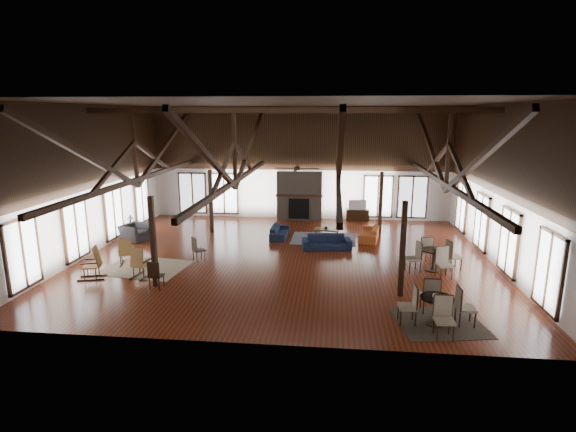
# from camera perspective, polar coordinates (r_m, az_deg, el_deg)

# --- Properties ---
(floor) EXTENTS (16.00, 16.00, 0.00)m
(floor) POSITION_cam_1_polar(r_m,az_deg,el_deg) (18.09, -0.23, -5.25)
(floor) COLOR maroon
(floor) RESTS_ON ground
(ceiling) EXTENTS (16.00, 14.00, 0.02)m
(ceiling) POSITION_cam_1_polar(r_m,az_deg,el_deg) (17.20, -0.25, 14.12)
(ceiling) COLOR black
(ceiling) RESTS_ON wall_back
(wall_back) EXTENTS (16.00, 0.02, 6.00)m
(wall_back) POSITION_cam_1_polar(r_m,az_deg,el_deg) (24.31, 1.54, 6.67)
(wall_back) COLOR white
(wall_back) RESTS_ON floor
(wall_front) EXTENTS (16.00, 0.02, 6.00)m
(wall_front) POSITION_cam_1_polar(r_m,az_deg,el_deg) (10.59, -4.31, -1.52)
(wall_front) COLOR white
(wall_front) RESTS_ON floor
(wall_left) EXTENTS (0.02, 14.00, 6.00)m
(wall_left) POSITION_cam_1_polar(r_m,az_deg,el_deg) (19.90, -23.86, 4.19)
(wall_left) COLOR white
(wall_left) RESTS_ON floor
(wall_right) EXTENTS (0.02, 14.00, 6.00)m
(wall_right) POSITION_cam_1_polar(r_m,az_deg,el_deg) (18.36, 25.49, 3.39)
(wall_right) COLOR white
(wall_right) RESTS_ON floor
(roof_truss) EXTENTS (15.60, 14.07, 3.14)m
(roof_truss) POSITION_cam_1_polar(r_m,az_deg,el_deg) (17.27, -0.24, 7.57)
(roof_truss) COLOR black
(roof_truss) RESTS_ON wall_back
(post_grid) EXTENTS (8.16, 7.16, 3.05)m
(post_grid) POSITION_cam_1_polar(r_m,az_deg,el_deg) (17.68, -0.23, -0.54)
(post_grid) COLOR black
(post_grid) RESTS_ON floor
(fireplace) EXTENTS (2.50, 0.69, 2.60)m
(fireplace) POSITION_cam_1_polar(r_m,az_deg,el_deg) (24.23, 1.46, 2.56)
(fireplace) COLOR #6A5E50
(fireplace) RESTS_ON floor
(ceiling_fan) EXTENTS (1.60, 1.60, 0.75)m
(ceiling_fan) POSITION_cam_1_polar(r_m,az_deg,el_deg) (16.26, 1.14, 6.19)
(ceiling_fan) COLOR black
(ceiling_fan) RESTS_ON roof_truss
(sofa_navy_front) EXTENTS (2.16, 1.11, 0.60)m
(sofa_navy_front) POSITION_cam_1_polar(r_m,az_deg,el_deg) (19.17, 4.93, -3.30)
(sofa_navy_front) COLOR #131C36
(sofa_navy_front) RESTS_ON floor
(sofa_navy_left) EXTENTS (1.85, 0.74, 0.54)m
(sofa_navy_left) POSITION_cam_1_polar(r_m,az_deg,el_deg) (20.90, -1.09, -1.98)
(sofa_navy_left) COLOR #141F37
(sofa_navy_left) RESTS_ON floor
(sofa_orange) EXTENTS (2.11, 1.13, 0.59)m
(sofa_orange) POSITION_cam_1_polar(r_m,az_deg,el_deg) (20.88, 10.31, -2.14)
(sofa_orange) COLOR #B15122
(sofa_orange) RESTS_ON floor
(coffee_table) EXTENTS (1.22, 0.73, 0.44)m
(coffee_table) POSITION_cam_1_polar(r_m,az_deg,el_deg) (20.77, 4.95, -1.79)
(coffee_table) COLOR brown
(coffee_table) RESTS_ON floor
(vase) EXTENTS (0.19, 0.19, 0.17)m
(vase) POSITION_cam_1_polar(r_m,az_deg,el_deg) (20.66, 4.85, -1.46)
(vase) COLOR #B2B2B2
(vase) RESTS_ON coffee_table
(armchair) EXTENTS (1.39, 1.29, 0.74)m
(armchair) POSITION_cam_1_polar(r_m,az_deg,el_deg) (21.49, -18.85, -1.98)
(armchair) COLOR #252527
(armchair) RESTS_ON floor
(side_table_lamp) EXTENTS (0.42, 0.42, 1.07)m
(side_table_lamp) POSITION_cam_1_polar(r_m,az_deg,el_deg) (22.29, -19.34, -1.41)
(side_table_lamp) COLOR black
(side_table_lamp) RESTS_ON floor
(rocking_chair_a) EXTENTS (0.65, 0.90, 1.04)m
(rocking_chair_a) POSITION_cam_1_polar(r_m,az_deg,el_deg) (18.18, -19.93, -4.33)
(rocking_chair_a) COLOR #A37E3D
(rocking_chair_a) RESTS_ON floor
(rocking_chair_b) EXTENTS (0.59, 0.91, 1.10)m
(rocking_chair_b) POSITION_cam_1_polar(r_m,az_deg,el_deg) (16.61, -18.36, -5.72)
(rocking_chair_b) COLOR #A37E3D
(rocking_chair_b) RESTS_ON floor
(rocking_chair_c) EXTENTS (0.99, 0.69, 1.16)m
(rocking_chair_c) POSITION_cam_1_polar(r_m,az_deg,el_deg) (17.06, -23.40, -5.55)
(rocking_chair_c) COLOR #A37E3D
(rocking_chair_c) RESTS_ON floor
(side_chair_a) EXTENTS (0.58, 0.58, 0.98)m
(side_chair_a) POSITION_cam_1_polar(r_m,az_deg,el_deg) (17.77, -11.55, -3.93)
(side_chair_a) COLOR black
(side_chair_a) RESTS_ON floor
(side_chair_b) EXTENTS (0.43, 0.43, 0.97)m
(side_chair_b) POSITION_cam_1_polar(r_m,az_deg,el_deg) (15.33, -16.55, -6.97)
(side_chair_b) COLOR black
(side_chair_b) RESTS_ON floor
(cafe_table_near) EXTENTS (2.08, 2.08, 1.08)m
(cafe_table_near) POSITION_cam_1_polar(r_m,az_deg,el_deg) (13.05, 18.35, -10.74)
(cafe_table_near) COLOR black
(cafe_table_near) RESTS_ON floor
(cafe_table_far) EXTENTS (2.15, 2.15, 1.10)m
(cafe_table_far) POSITION_cam_1_polar(r_m,az_deg,el_deg) (17.27, 18.01, -4.87)
(cafe_table_far) COLOR black
(cafe_table_far) RESTS_ON floor
(cup_near) EXTENTS (0.15, 0.15, 0.11)m
(cup_near) POSITION_cam_1_polar(r_m,az_deg,el_deg) (12.88, 18.15, -9.65)
(cup_near) COLOR #B2B2B2
(cup_near) RESTS_ON cafe_table_near
(cup_far) EXTENTS (0.16, 0.16, 0.11)m
(cup_far) POSITION_cam_1_polar(r_m,az_deg,el_deg) (17.28, 18.23, -3.85)
(cup_far) COLOR #B2B2B2
(cup_far) RESTS_ON cafe_table_far
(tv_console) EXTENTS (1.20, 0.45, 0.60)m
(tv_console) POSITION_cam_1_polar(r_m,az_deg,el_deg) (24.47, 8.81, 0.15)
(tv_console) COLOR black
(tv_console) RESTS_ON floor
(television) EXTENTS (0.93, 0.20, 0.53)m
(television) POSITION_cam_1_polar(r_m,az_deg,el_deg) (24.35, 8.78, 1.45)
(television) COLOR #B2B2B2
(television) RESTS_ON tv_console
(rug_tan) EXTENTS (3.22, 2.67, 0.01)m
(rug_tan) POSITION_cam_1_polar(r_m,az_deg,el_deg) (17.71, -17.67, -6.26)
(rug_tan) COLOR tan
(rug_tan) RESTS_ON floor
(rug_navy) EXTENTS (2.93, 2.22, 0.01)m
(rug_navy) POSITION_cam_1_polar(r_m,az_deg,el_deg) (20.74, 4.50, -2.89)
(rug_navy) COLOR #1A224B
(rug_navy) RESTS_ON floor
(rug_dark) EXTENTS (2.61, 2.44, 0.01)m
(rug_dark) POSITION_cam_1_polar(r_m,az_deg,el_deg) (13.38, 18.61, -12.68)
(rug_dark) COLOR black
(rug_dark) RESTS_ON floor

